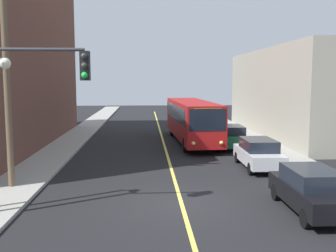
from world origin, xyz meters
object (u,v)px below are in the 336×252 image
at_px(traffic_signal_left_corner, 28,95).
at_px(utility_pole_near, 5,44).
at_px(city_bus, 192,119).
at_px(parked_car_silver, 258,153).
at_px(parked_car_green, 231,136).
at_px(parked_car_black, 311,190).

bearing_deg(traffic_signal_left_corner, utility_pole_near, 118.62).
distance_m(utility_pole_near, traffic_signal_left_corner, 4.50).
distance_m(city_bus, traffic_signal_left_corner, 18.02).
distance_m(city_bus, utility_pole_near, 16.46).
height_order(utility_pole_near, traffic_signal_left_corner, utility_pole_near).
height_order(parked_car_silver, utility_pole_near, utility_pole_near).
xyz_separation_m(parked_car_silver, parked_car_green, (-0.11, 6.36, 0.00)).
bearing_deg(parked_car_green, utility_pole_near, -140.79).
xyz_separation_m(parked_car_black, traffic_signal_left_corner, (-10.06, 0.18, 3.46)).
xyz_separation_m(city_bus, parked_car_black, (2.45, -16.32, -0.98)).
relative_size(parked_car_black, parked_car_green, 0.99).
xyz_separation_m(parked_car_green, traffic_signal_left_corner, (-10.08, -13.31, 3.46)).
distance_m(parked_car_black, parked_car_green, 13.48).
relative_size(parked_car_black, traffic_signal_left_corner, 0.74).
bearing_deg(parked_car_black, parked_car_green, 89.90).
height_order(parked_car_black, parked_car_silver, same).
bearing_deg(parked_car_black, traffic_signal_left_corner, 179.00).
distance_m(parked_car_green, utility_pole_near, 16.44).
distance_m(parked_car_silver, utility_pole_near, 13.74).
bearing_deg(city_bus, utility_pole_near, -127.04).
relative_size(parked_car_silver, traffic_signal_left_corner, 0.74).
bearing_deg(utility_pole_near, city_bus, 52.96).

